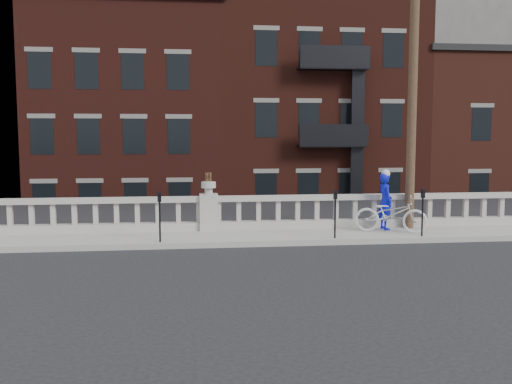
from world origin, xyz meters
TOP-DOWN VIEW (x-y plane):
  - ground at (0.00, 0.00)m, footprint 120.00×120.00m
  - sidewalk at (0.00, 3.00)m, footprint 32.00×2.20m
  - balustrade at (0.00, 3.95)m, footprint 28.00×0.34m
  - planter_pedestal at (0.00, 3.95)m, footprint 0.55×0.55m
  - lower_level at (0.56, 23.04)m, footprint 80.00×44.00m
  - utility_pole at (6.20, 3.60)m, footprint 1.60×0.28m
  - parking_meter_a at (-1.38, 2.15)m, footprint 0.10×0.09m
  - parking_meter_b at (3.46, 2.15)m, footprint 0.10×0.09m
  - parking_meter_c at (6.01, 2.15)m, footprint 0.10×0.09m
  - bicycle at (5.35, 2.90)m, footprint 2.22×1.44m
  - cyclist at (5.36, 3.43)m, footprint 0.47×0.66m

SIDE VIEW (x-z plane):
  - ground at x=0.00m, z-range 0.00..0.00m
  - sidewalk at x=0.00m, z-range 0.00..0.15m
  - balustrade at x=0.00m, z-range 0.13..1.16m
  - bicycle at x=5.35m, z-range 0.15..1.25m
  - planter_pedestal at x=0.00m, z-range -0.05..1.71m
  - parking_meter_a at x=-1.38m, z-range 0.32..1.68m
  - parking_meter_b at x=3.46m, z-range 0.32..1.68m
  - parking_meter_c at x=6.01m, z-range 0.32..1.68m
  - cyclist at x=5.36m, z-range 0.15..1.88m
  - lower_level at x=0.56m, z-range -7.77..13.03m
  - utility_pole at x=6.20m, z-range 0.24..10.24m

